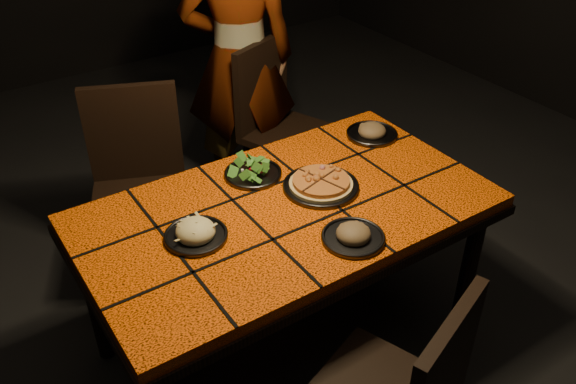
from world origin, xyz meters
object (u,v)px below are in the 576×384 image
dining_table (287,221)px  chair_far_left (138,176)px  chair_far_right (277,117)px  plate_pizza (321,185)px  diner (239,59)px  plate_pasta (196,233)px

dining_table → chair_far_left: size_ratio=1.65×
dining_table → chair_far_right: size_ratio=1.67×
plate_pizza → chair_far_left: bearing=122.0°
dining_table → plate_pizza: (0.18, 0.02, 0.10)m
chair_far_left → diner: diner is taller
diner → plate_pasta: size_ratio=7.32×
diner → plate_pasta: 1.44m
chair_far_left → plate_pizza: 0.96m
chair_far_right → plate_pizza: size_ratio=3.02×
chair_far_right → plate_pasta: chair_far_right is taller
diner → plate_pizza: (-0.28, -1.15, -0.09)m
chair_far_right → diner: (-0.11, 0.21, 0.30)m
chair_far_right → diner: bearing=96.7°
chair_far_left → diner: bearing=47.8°
dining_table → plate_pasta: (-0.39, 0.01, 0.10)m
dining_table → diner: bearing=68.5°
dining_table → chair_far_right: 1.13m
chair_far_right → plate_pizza: chair_far_right is taller
dining_table → plate_pizza: size_ratio=5.04×
dining_table → plate_pasta: plate_pasta is taller
dining_table → chair_far_left: chair_far_left is taller
chair_far_left → diner: size_ratio=0.57×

